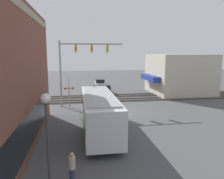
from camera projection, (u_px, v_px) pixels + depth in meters
name	position (u px, v px, depth m)	size (l,w,h in m)	color
ground_plane	(119.00, 112.00, 24.32)	(120.00, 120.00, 0.00)	#4C4C4F
shop_building	(179.00, 74.00, 35.38)	(9.09, 9.77, 6.28)	beige
city_bus	(99.00, 111.00, 18.05)	(10.46, 2.59, 3.16)	silver
traffic_signal_gantry	(79.00, 58.00, 26.21)	(0.42, 7.66, 7.96)	gray
crossing_signal	(69.00, 88.00, 26.25)	(1.41, 1.18, 3.81)	gray
streetlamp	(47.00, 136.00, 9.58)	(0.44, 0.44, 4.75)	#38383A
rail_track_near	(111.00, 100.00, 30.16)	(2.60, 60.00, 0.15)	#332D28
rail_track_far	(108.00, 96.00, 33.28)	(2.60, 60.00, 0.15)	#332D28
parked_car_blue	(104.00, 89.00, 35.74)	(4.54, 1.82, 1.45)	navy
parked_car_white	(100.00, 83.00, 43.09)	(4.38, 1.82, 1.47)	silver
pedestrian_near_bus	(121.00, 117.00, 19.44)	(0.34, 0.34, 1.65)	#473828
pedestrian_by_lamp	(72.00, 168.00, 10.83)	(0.34, 0.34, 1.63)	#2D3351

